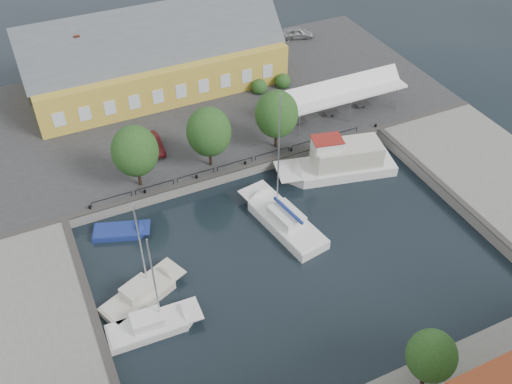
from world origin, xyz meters
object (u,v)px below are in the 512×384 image
tent_canopy (342,92)px  west_boat_c (152,327)px  west_boat_b (142,296)px  launch_nw (121,232)px  center_sailboat (283,222)px  warehouse (151,61)px  car_silver (297,33)px  trawler (340,164)px  car_red (154,144)px

tent_canopy → west_boat_c: (-26.68, -17.68, -3.42)m
west_boat_b → launch_nw: size_ratio=1.86×
center_sailboat → west_boat_c: bearing=-157.3°
warehouse → west_boat_c: (-10.08, -31.54, -4.17)m
car_silver → west_boat_c: (-31.15, -35.82, -1.47)m
center_sailboat → west_boat_b: size_ratio=1.37×
launch_nw → trawler: bearing=-2.0°
car_red → west_boat_c: 21.01m
launch_nw → west_boat_c: bearing=-92.5°
car_silver → trawler: bearing=178.8°
warehouse → trawler: (11.99, -21.53, -3.41)m
launch_nw → tent_canopy: bearing=14.8°
warehouse → west_boat_c: warehouse is taller
tent_canopy → car_silver: (4.47, 18.13, -1.95)m
car_silver → center_sailboat: (-17.43, -30.07, -1.37)m
car_silver → launch_nw: 39.64m
warehouse → car_red: bearing=-107.1°
car_red → trawler: bearing=-31.6°
warehouse → launch_nw: 23.29m
trawler → west_boat_c: 24.24m
warehouse → center_sailboat: center_sailboat is taller
warehouse → car_red: warehouse is taller
car_red → west_boat_b: bearing=-109.8°
warehouse → car_silver: warehouse is taller
car_silver → tent_canopy: bearing=-175.6°
car_silver → trawler: size_ratio=0.36×
warehouse → west_boat_c: size_ratio=2.94×
car_red → launch_nw: size_ratio=0.75×
tent_canopy → center_sailboat: (-12.95, -11.94, -3.32)m
west_boat_c → launch_nw: size_ratio=1.85×
center_sailboat → trawler: 9.40m
car_silver → car_red: 29.32m
car_silver → west_boat_c: west_boat_c is taller
trawler → warehouse: bearing=119.1°
center_sailboat → west_boat_c: (-13.72, -5.74, -0.10)m
trawler → west_boat_c: (-22.07, -10.01, -0.76)m
warehouse → tent_canopy: (16.60, -13.86, -0.74)m
car_silver → west_boat_c: size_ratio=0.44×
car_red → launch_nw: 11.08m
car_silver → center_sailboat: bearing=168.1°
car_silver → trawler: 27.36m
trawler → west_boat_b: 22.99m
west_boat_c → car_red: bearing=71.9°
tent_canopy → trawler: trawler is taller
center_sailboat → warehouse: bearing=98.0°
trawler → center_sailboat: bearing=-152.9°
car_silver → west_boat_b: 45.07m
west_boat_c → warehouse: bearing=72.3°
car_red → west_boat_b: west_boat_b is taller
trawler → west_boat_c: size_ratio=1.25×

